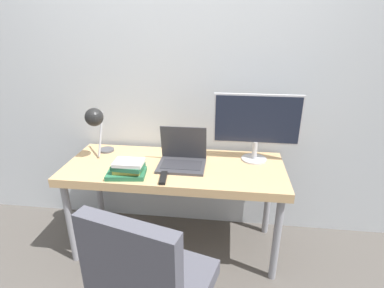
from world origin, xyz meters
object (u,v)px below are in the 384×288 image
object	(u,v)px
monitor	(257,123)
desk_lamp	(96,121)
laptop	(182,158)
book_stack	(128,169)

from	to	relation	value
monitor	desk_lamp	xyz separation A→B (m)	(-1.14, -0.11, 0.00)
laptop	monitor	world-z (taller)	monitor
laptop	desk_lamp	world-z (taller)	desk_lamp
desk_lamp	book_stack	distance (m)	0.46
desk_lamp	book_stack	world-z (taller)	desk_lamp
laptop	desk_lamp	size ratio (longest dim) A/B	0.85
monitor	book_stack	distance (m)	0.95
laptop	book_stack	size ratio (longest dim) A/B	1.23
laptop	monitor	distance (m)	0.58
laptop	book_stack	xyz separation A→B (m)	(-0.33, -0.21, -0.01)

